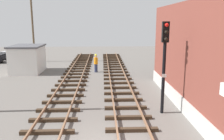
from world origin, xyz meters
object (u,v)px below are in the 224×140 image
Objects in this scene: control_hut at (28,59)px; utility_pole_far at (32,24)px; signal_mast at (164,57)px; parked_car_silver at (19,53)px; track_worker_foreground at (96,63)px.

control_hut is 7.44m from utility_pole_far.
signal_mast is 0.55× the size of utility_pole_far.
track_worker_foreground reaches higher than parked_car_silver.
utility_pole_far is at bearing -36.55° from parked_car_silver.
control_hut is 0.41× the size of utility_pole_far.
track_worker_foreground is (-4.02, 11.10, -2.29)m from signal_mast.
utility_pole_far reaches higher than control_hut.
utility_pole_far is 4.98× the size of track_worker_foreground.
control_hut is 2.03× the size of track_worker_foreground.
control_hut is 9.36m from parked_car_silver.
parked_car_silver is 2.25× the size of track_worker_foreground.
utility_pole_far reaches higher than signal_mast.
parked_car_silver is 5.20m from utility_pole_far.
signal_mast is at bearing -46.13° from control_hut.
parked_car_silver is at bearing 140.88° from track_worker_foreground.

